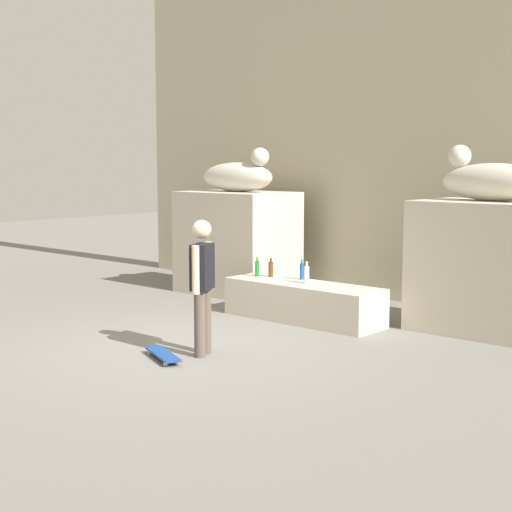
{
  "coord_description": "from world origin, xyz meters",
  "views": [
    {
      "loc": [
        6.89,
        -6.58,
        2.38
      ],
      "look_at": [
        0.13,
        1.04,
        1.1
      ],
      "focal_mm": 53.36,
      "sensor_mm": 36.0,
      "label": 1
    }
  ],
  "objects_px": {
    "statue_reclining_left": "(238,176)",
    "skateboard": "(163,354)",
    "statue_reclining_right": "(491,180)",
    "bottle_brown": "(271,269)",
    "skater": "(202,281)",
    "bottle_green": "(257,268)",
    "bottle_blue": "(302,271)",
    "bottle_clear": "(307,274)"
  },
  "relations": [
    {
      "from": "skater",
      "to": "bottle_brown",
      "type": "bearing_deg",
      "value": -2.2
    },
    {
      "from": "skater",
      "to": "skateboard",
      "type": "bearing_deg",
      "value": 130.73
    },
    {
      "from": "skater",
      "to": "bottle_green",
      "type": "bearing_deg",
      "value": 2.25
    },
    {
      "from": "statue_reclining_left",
      "to": "skater",
      "type": "relative_size",
      "value": 0.96
    },
    {
      "from": "skater",
      "to": "skateboard",
      "type": "height_order",
      "value": "skater"
    },
    {
      "from": "skateboard",
      "to": "bottle_blue",
      "type": "xyz_separation_m",
      "value": [
        -0.36,
        3.15,
        0.64
      ]
    },
    {
      "from": "bottle_brown",
      "to": "skateboard",
      "type": "bearing_deg",
      "value": -73.77
    },
    {
      "from": "bottle_green",
      "to": "bottle_brown",
      "type": "relative_size",
      "value": 1.03
    },
    {
      "from": "bottle_green",
      "to": "bottle_blue",
      "type": "distance_m",
      "value": 0.75
    },
    {
      "from": "skateboard",
      "to": "bottle_green",
      "type": "xyz_separation_m",
      "value": [
        -1.07,
        2.93,
        0.64
      ]
    },
    {
      "from": "statue_reclining_right",
      "to": "bottle_brown",
      "type": "bearing_deg",
      "value": 24.55
    },
    {
      "from": "bottle_blue",
      "to": "skater",
      "type": "bearing_deg",
      "value": -78.1
    },
    {
      "from": "statue_reclining_right",
      "to": "bottle_blue",
      "type": "relative_size",
      "value": 5.15
    },
    {
      "from": "skateboard",
      "to": "bottle_clear",
      "type": "distance_m",
      "value": 2.99
    },
    {
      "from": "bottle_blue",
      "to": "statue_reclining_left",
      "type": "bearing_deg",
      "value": 157.73
    },
    {
      "from": "bottle_green",
      "to": "bottle_blue",
      "type": "height_order",
      "value": "bottle_blue"
    },
    {
      "from": "skater",
      "to": "bottle_blue",
      "type": "xyz_separation_m",
      "value": [
        -0.57,
        2.68,
        -0.22
      ]
    },
    {
      "from": "statue_reclining_right",
      "to": "skateboard",
      "type": "xyz_separation_m",
      "value": [
        -2.24,
        -4.03,
        -2.05
      ]
    },
    {
      "from": "statue_reclining_left",
      "to": "statue_reclining_right",
      "type": "distance_m",
      "value": 4.73
    },
    {
      "from": "bottle_green",
      "to": "statue_reclining_left",
      "type": "bearing_deg",
      "value": 142.3
    },
    {
      "from": "bottle_clear",
      "to": "bottle_brown",
      "type": "relative_size",
      "value": 1.05
    },
    {
      "from": "skater",
      "to": "bottle_brown",
      "type": "distance_m",
      "value": 2.81
    },
    {
      "from": "bottle_blue",
      "to": "bottle_brown",
      "type": "bearing_deg",
      "value": -168.3
    },
    {
      "from": "skateboard",
      "to": "bottle_brown",
      "type": "height_order",
      "value": "bottle_brown"
    },
    {
      "from": "skater",
      "to": "bottle_clear",
      "type": "relative_size",
      "value": 5.13
    },
    {
      "from": "statue_reclining_left",
      "to": "bottle_clear",
      "type": "height_order",
      "value": "statue_reclining_left"
    },
    {
      "from": "statue_reclining_right",
      "to": "skateboard",
      "type": "distance_m",
      "value": 5.05
    },
    {
      "from": "statue_reclining_right",
      "to": "skater",
      "type": "height_order",
      "value": "statue_reclining_right"
    },
    {
      "from": "statue_reclining_right",
      "to": "skater",
      "type": "relative_size",
      "value": 0.99
    },
    {
      "from": "skateboard",
      "to": "statue_reclining_right",
      "type": "bearing_deg",
      "value": -96.04
    },
    {
      "from": "statue_reclining_right",
      "to": "bottle_green",
      "type": "height_order",
      "value": "statue_reclining_right"
    },
    {
      "from": "skater",
      "to": "skateboard",
      "type": "distance_m",
      "value": 1.0
    },
    {
      "from": "bottle_green",
      "to": "bottle_clear",
      "type": "xyz_separation_m",
      "value": [
        0.99,
        -0.02,
        0.0
      ]
    },
    {
      "from": "statue_reclining_left",
      "to": "statue_reclining_right",
      "type": "bearing_deg",
      "value": 0.42
    },
    {
      "from": "bottle_clear",
      "to": "bottle_blue",
      "type": "bearing_deg",
      "value": 139.54
    },
    {
      "from": "statue_reclining_left",
      "to": "statue_reclining_right",
      "type": "height_order",
      "value": "same"
    },
    {
      "from": "bottle_green",
      "to": "bottle_brown",
      "type": "bearing_deg",
      "value": 30.04
    },
    {
      "from": "statue_reclining_left",
      "to": "bottle_clear",
      "type": "relative_size",
      "value": 4.92
    },
    {
      "from": "statue_reclining_left",
      "to": "skateboard",
      "type": "distance_m",
      "value": 5.15
    },
    {
      "from": "skateboard",
      "to": "bottle_brown",
      "type": "relative_size",
      "value": 2.63
    },
    {
      "from": "skater",
      "to": "skateboard",
      "type": "xyz_separation_m",
      "value": [
        -0.21,
        -0.47,
        -0.86
      ]
    },
    {
      "from": "skateboard",
      "to": "bottle_green",
      "type": "relative_size",
      "value": 2.57
    }
  ]
}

